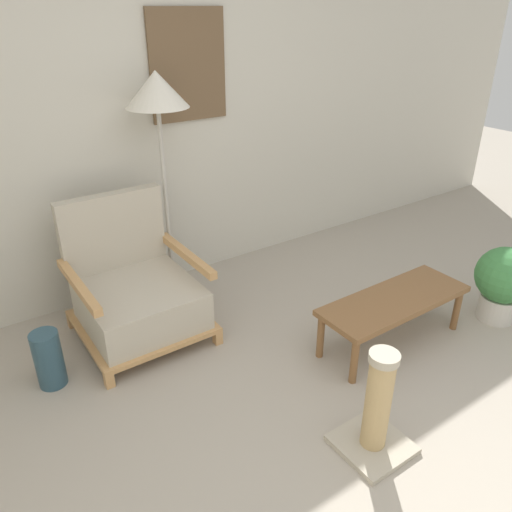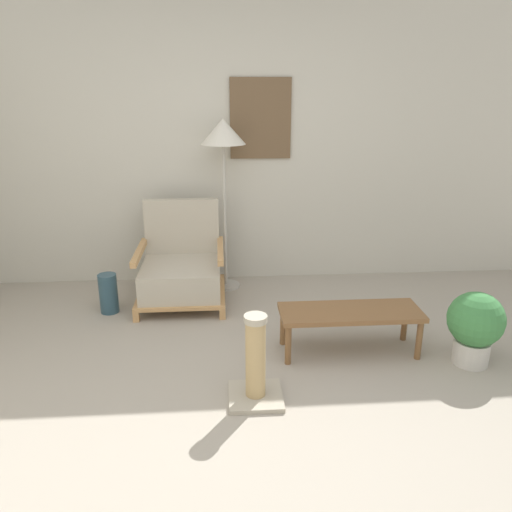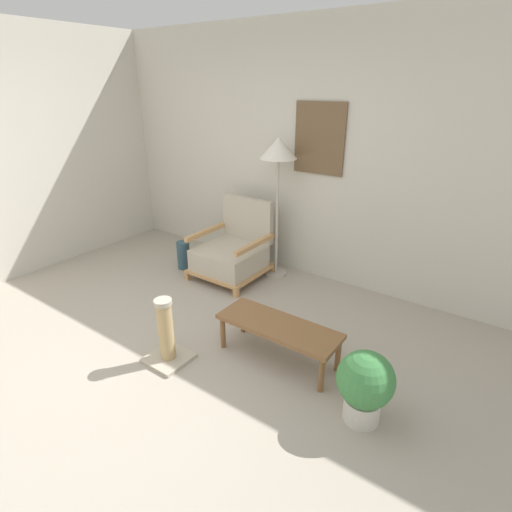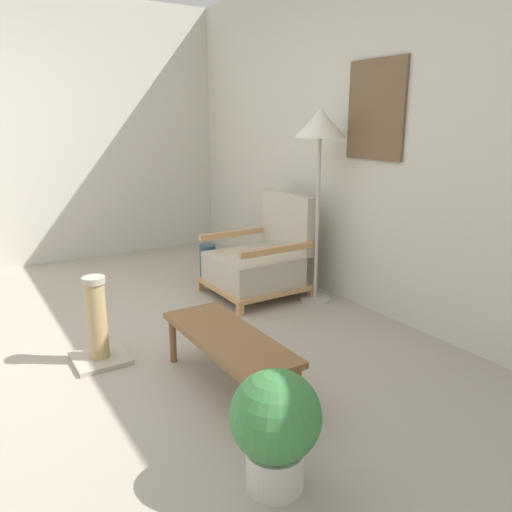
{
  "view_description": "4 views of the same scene",
  "coord_description": "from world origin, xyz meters",
  "px_view_note": "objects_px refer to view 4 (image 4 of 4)",
  "views": [
    {
      "loc": [
        -1.34,
        -0.79,
        1.92
      ],
      "look_at": [
        0.2,
        1.44,
        0.55
      ],
      "focal_mm": 35.0,
      "sensor_mm": 36.0,
      "label": 1
    },
    {
      "loc": [
        -0.08,
        -2.3,
        1.81
      ],
      "look_at": [
        0.2,
        1.44,
        0.55
      ],
      "focal_mm": 35.0,
      "sensor_mm": 36.0,
      "label": 2
    },
    {
      "loc": [
        2.23,
        -1.43,
        2.08
      ],
      "look_at": [
        0.2,
        1.44,
        0.55
      ],
      "focal_mm": 28.0,
      "sensor_mm": 36.0,
      "label": 3
    },
    {
      "loc": [
        3.08,
        -0.37,
        1.48
      ],
      "look_at": [
        0.2,
        1.44,
        0.55
      ],
      "focal_mm": 35.0,
      "sensor_mm": 36.0,
      "label": 4
    }
  ],
  "objects_px": {
    "potted_plant": "(275,424)",
    "scratching_post": "(98,329)",
    "vase": "(208,262)",
    "coffee_table": "(228,342)",
    "armchair": "(259,261)",
    "floor_lamp": "(320,134)"
  },
  "relations": [
    {
      "from": "vase",
      "to": "potted_plant",
      "type": "relative_size",
      "value": 0.65
    },
    {
      "from": "coffee_table",
      "to": "scratching_post",
      "type": "relative_size",
      "value": 1.79
    },
    {
      "from": "floor_lamp",
      "to": "potted_plant",
      "type": "height_order",
      "value": "floor_lamp"
    },
    {
      "from": "vase",
      "to": "potted_plant",
      "type": "height_order",
      "value": "potted_plant"
    },
    {
      "from": "vase",
      "to": "scratching_post",
      "type": "height_order",
      "value": "scratching_post"
    },
    {
      "from": "scratching_post",
      "to": "vase",
      "type": "bearing_deg",
      "value": 130.52
    },
    {
      "from": "floor_lamp",
      "to": "scratching_post",
      "type": "xyz_separation_m",
      "value": [
        0.15,
        -1.85,
        -1.15
      ]
    },
    {
      "from": "potted_plant",
      "to": "scratching_post",
      "type": "relative_size",
      "value": 0.93
    },
    {
      "from": "floor_lamp",
      "to": "coffee_table",
      "type": "bearing_deg",
      "value": -56.75
    },
    {
      "from": "coffee_table",
      "to": "potted_plant",
      "type": "bearing_deg",
      "value": -15.63
    },
    {
      "from": "potted_plant",
      "to": "armchair",
      "type": "bearing_deg",
      "value": 149.19
    },
    {
      "from": "floor_lamp",
      "to": "coffee_table",
      "type": "height_order",
      "value": "floor_lamp"
    },
    {
      "from": "floor_lamp",
      "to": "vase",
      "type": "height_order",
      "value": "floor_lamp"
    },
    {
      "from": "potted_plant",
      "to": "scratching_post",
      "type": "bearing_deg",
      "value": -168.47
    },
    {
      "from": "coffee_table",
      "to": "vase",
      "type": "xyz_separation_m",
      "value": [
        -1.86,
        0.81,
        -0.11
      ]
    },
    {
      "from": "coffee_table",
      "to": "vase",
      "type": "distance_m",
      "value": 2.03
    },
    {
      "from": "potted_plant",
      "to": "coffee_table",
      "type": "bearing_deg",
      "value": 164.37
    },
    {
      "from": "armchair",
      "to": "floor_lamp",
      "type": "distance_m",
      "value": 1.19
    },
    {
      "from": "armchair",
      "to": "vase",
      "type": "distance_m",
      "value": 0.65
    },
    {
      "from": "coffee_table",
      "to": "vase",
      "type": "bearing_deg",
      "value": 156.5
    },
    {
      "from": "armchair",
      "to": "potted_plant",
      "type": "height_order",
      "value": "armchair"
    },
    {
      "from": "armchair",
      "to": "coffee_table",
      "type": "relative_size",
      "value": 0.86
    }
  ]
}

